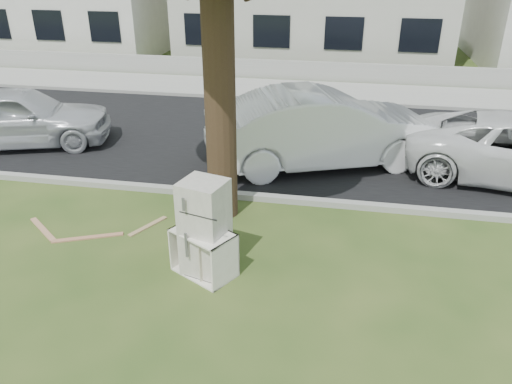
% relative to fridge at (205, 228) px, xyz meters
% --- Properties ---
extents(ground, '(120.00, 120.00, 0.00)m').
position_rel_fridge_xyz_m(ground, '(0.20, 0.06, -0.75)').
color(ground, '#2C4518').
extents(road, '(120.00, 7.00, 0.01)m').
position_rel_fridge_xyz_m(road, '(0.20, 6.06, -0.75)').
color(road, black).
rests_on(road, ground).
extents(kerb_near, '(120.00, 0.18, 0.12)m').
position_rel_fridge_xyz_m(kerb_near, '(0.20, 2.51, -0.75)').
color(kerb_near, gray).
rests_on(kerb_near, ground).
extents(kerb_far, '(120.00, 0.18, 0.12)m').
position_rel_fridge_xyz_m(kerb_far, '(0.20, 9.61, -0.75)').
color(kerb_far, gray).
rests_on(kerb_far, ground).
extents(sidewalk, '(120.00, 2.80, 0.01)m').
position_rel_fridge_xyz_m(sidewalk, '(0.20, 11.06, -0.75)').
color(sidewalk, gray).
rests_on(sidewalk, ground).
extents(low_wall, '(120.00, 0.15, 0.70)m').
position_rel_fridge_xyz_m(low_wall, '(0.20, 12.66, -0.40)').
color(low_wall, gray).
rests_on(low_wall, ground).
extents(fridge, '(0.75, 0.72, 1.51)m').
position_rel_fridge_xyz_m(fridge, '(0.00, 0.00, 0.00)').
color(fridge, beige).
rests_on(fridge, ground).
extents(cabinet, '(1.08, 0.95, 0.72)m').
position_rel_fridge_xyz_m(cabinet, '(-0.02, -0.06, -0.39)').
color(cabinet, white).
rests_on(cabinet, ground).
extents(plank_a, '(1.12, 0.56, 0.02)m').
position_rel_fridge_xyz_m(plank_a, '(-2.27, 0.54, -0.74)').
color(plank_a, '#AA7252').
rests_on(plank_a, ground).
extents(plank_b, '(0.84, 0.71, 0.02)m').
position_rel_fridge_xyz_m(plank_b, '(-3.19, 0.66, -0.74)').
color(plank_b, tan).
rests_on(plank_b, ground).
extents(plank_c, '(0.47, 0.80, 0.02)m').
position_rel_fridge_xyz_m(plank_c, '(-1.40, 1.10, -0.74)').
color(plank_c, '#9F8258').
rests_on(plank_c, ground).
extents(car_center, '(5.48, 3.59, 1.71)m').
position_rel_fridge_xyz_m(car_center, '(1.43, 4.57, 0.10)').
color(car_center, white).
rests_on(car_center, ground).
extents(car_left, '(4.68, 3.01, 1.48)m').
position_rel_fridge_xyz_m(car_left, '(-6.03, 4.44, -0.01)').
color(car_left, '#B7B9BF').
rests_on(car_left, ground).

